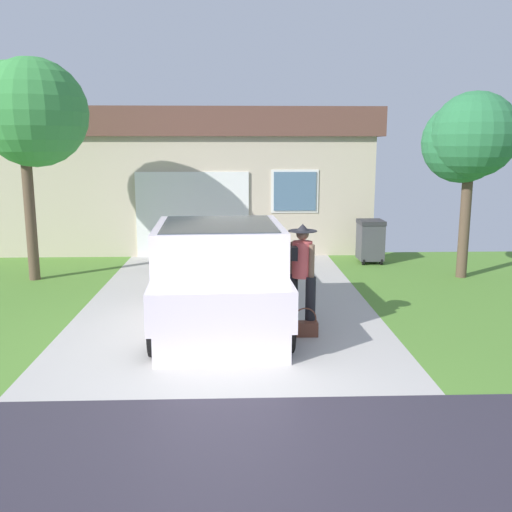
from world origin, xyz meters
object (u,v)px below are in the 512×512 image
at_px(wheeled_trash_bin, 370,240).
at_px(person_with_hat, 302,273).
at_px(handbag, 305,327).
at_px(neighbor_tree, 26,111).
at_px(house_with_garage, 187,175).
at_px(pickup_truck, 219,275).
at_px(front_yard_tree, 469,139).

bearing_deg(wheeled_trash_bin, person_with_hat, -113.92).
bearing_deg(handbag, person_with_hat, 97.07).
bearing_deg(wheeled_trash_bin, neighbor_tree, -168.65).
bearing_deg(house_with_garage, wheeled_trash_bin, -42.21).
bearing_deg(pickup_truck, neighbor_tree, -39.41).
relative_size(neighbor_tree, wheeled_trash_bin, 4.35).
height_order(pickup_truck, handbag, pickup_truck).
distance_m(person_with_hat, wheeled_trash_bin, 5.73).
bearing_deg(front_yard_tree, wheeled_trash_bin, 131.76).
distance_m(pickup_truck, front_yard_tree, 6.31).
relative_size(pickup_truck, wheeled_trash_bin, 5.04).
relative_size(front_yard_tree, wheeled_trash_bin, 3.72).
bearing_deg(house_with_garage, front_yard_tree, -43.81).
xyz_separation_m(handbag, house_with_garage, (-2.57, 9.87, 1.82)).
xyz_separation_m(front_yard_tree, wheeled_trash_bin, (-1.57, 1.76, -2.42)).
height_order(pickup_truck, house_with_garage, house_with_garage).
xyz_separation_m(pickup_truck, person_with_hat, (1.30, -0.67, 0.19)).
bearing_deg(house_with_garage, neighbor_tree, -115.13).
xyz_separation_m(person_with_hat, wheeled_trash_bin, (2.32, 5.22, -0.36)).
relative_size(pickup_truck, neighbor_tree, 1.16).
distance_m(front_yard_tree, neighbor_tree, 9.24).
xyz_separation_m(person_with_hat, front_yard_tree, (3.89, 3.46, 2.06)).
relative_size(handbag, house_with_garage, 0.04).
xyz_separation_m(front_yard_tree, neighbor_tree, (-9.22, 0.23, 0.57)).
bearing_deg(wheeled_trash_bin, house_with_garage, 137.79).
relative_size(pickup_truck, front_yard_tree, 1.35).
xyz_separation_m(pickup_truck, neighbor_tree, (-4.03, 3.02, 2.81)).
distance_m(front_yard_tree, wheeled_trash_bin, 3.38).
bearing_deg(front_yard_tree, neighbor_tree, 178.58).
relative_size(person_with_hat, handbag, 3.81).
distance_m(pickup_truck, neighbor_tree, 5.77).
height_order(handbag, wheeled_trash_bin, wheeled_trash_bin).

